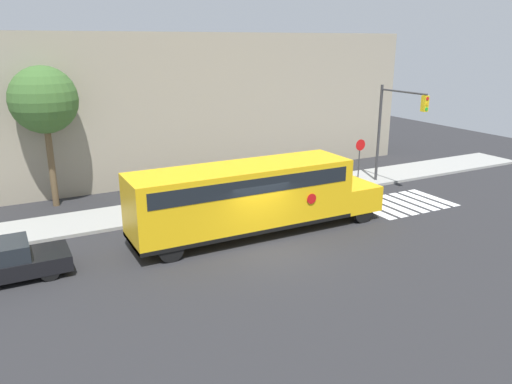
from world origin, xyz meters
TOP-DOWN VIEW (x-y plane):
  - ground_plane at (0.00, 0.00)m, footprint 60.00×60.00m
  - sidewalk_strip at (0.00, 6.50)m, footprint 44.00×3.00m
  - building_backdrop at (0.00, 13.00)m, footprint 32.00×4.00m
  - crosswalk_stripes at (8.96, 2.00)m, footprint 4.70×3.20m
  - school_bus at (0.12, 1.91)m, footprint 11.30×2.57m
  - stop_sign at (9.20, 5.93)m, footprint 0.64×0.10m
  - traffic_light at (10.38, 4.69)m, footprint 0.28×3.47m
  - tree_near_sidewalk at (-6.76, 9.89)m, footprint 3.20×3.20m

SIDE VIEW (x-z plane):
  - ground_plane at x=0.00m, z-range 0.00..0.00m
  - crosswalk_stripes at x=8.96m, z-range 0.00..0.01m
  - sidewalk_strip at x=0.00m, z-range 0.00..0.15m
  - stop_sign at x=9.20m, z-range 0.39..3.02m
  - school_bus at x=0.12m, z-range 0.23..3.27m
  - traffic_light at x=10.38m, z-range 0.92..6.54m
  - building_backdrop at x=0.00m, z-range 0.00..8.42m
  - tree_near_sidewalk at x=-6.76m, z-range 1.80..8.68m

